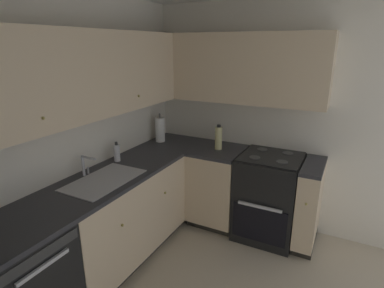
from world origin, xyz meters
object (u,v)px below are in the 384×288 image
soap_bottle (117,153)px  oil_bottle (219,138)px  oven_range (268,196)px  paper_towel_roll (160,130)px

soap_bottle → oil_bottle: oil_bottle is taller
oven_range → oil_bottle: 0.82m
soap_bottle → paper_towel_roll: bearing=-1.5°
paper_towel_roll → oil_bottle: 0.73m
paper_towel_roll → oil_bottle: paper_towel_roll is taller
oven_range → soap_bottle: soap_bottle is taller
oven_range → soap_bottle: 1.65m
soap_bottle → oil_bottle: 1.10m
paper_towel_roll → oil_bottle: (0.05, -0.73, -0.02)m
soap_bottle → paper_towel_roll: (0.75, -0.02, 0.06)m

